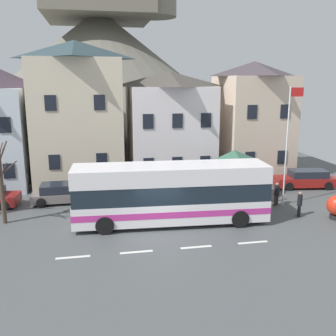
# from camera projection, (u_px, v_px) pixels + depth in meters

# --- Properties ---
(ground_plane) EXTENTS (40.00, 60.00, 0.07)m
(ground_plane) POSITION_uv_depth(u_px,v_px,m) (160.00, 234.00, 20.85)
(ground_plane) COLOR #4B4F50
(townhouse_01) EXTENTS (6.79, 6.25, 11.14)m
(townhouse_01) POSITION_uv_depth(u_px,v_px,m) (78.00, 113.00, 30.34)
(townhouse_01) COLOR beige
(townhouse_01) RESTS_ON ground_plane
(townhouse_02) EXTENTS (6.69, 6.53, 8.85)m
(townhouse_02) POSITION_uv_depth(u_px,v_px,m) (169.00, 126.00, 32.10)
(townhouse_02) COLOR white
(townhouse_02) RESTS_ON ground_plane
(townhouse_03) EXTENTS (5.55, 6.43, 9.70)m
(townhouse_03) POSITION_uv_depth(u_px,v_px,m) (252.00, 119.00, 33.30)
(townhouse_03) COLOR beige
(townhouse_03) RESTS_ON ground_plane
(hilltop_castle) EXTENTS (43.94, 43.94, 25.27)m
(hilltop_castle) POSITION_uv_depth(u_px,v_px,m) (101.00, 74.00, 50.00)
(hilltop_castle) COLOR #676559
(hilltop_castle) RESTS_ON ground_plane
(transit_bus) EXTENTS (11.26, 3.23, 3.45)m
(transit_bus) POSITION_uv_depth(u_px,v_px,m) (171.00, 194.00, 22.00)
(transit_bus) COLOR white
(transit_bus) RESTS_ON ground_plane
(bus_shelter) EXTENTS (3.60, 3.60, 3.46)m
(bus_shelter) POSITION_uv_depth(u_px,v_px,m) (234.00, 158.00, 26.39)
(bus_shelter) COLOR #473D33
(bus_shelter) RESTS_ON ground_plane
(parked_car_00) EXTENTS (4.12, 2.03, 1.31)m
(parked_car_00) POSITION_uv_depth(u_px,v_px,m) (62.00, 193.00, 26.02)
(parked_car_00) COLOR slate
(parked_car_00) RESTS_ON ground_plane
(parked_car_01) EXTENTS (3.86, 1.98, 1.38)m
(parked_car_01) POSITION_uv_depth(u_px,v_px,m) (221.00, 184.00, 28.07)
(parked_car_01) COLOR silver
(parked_car_01) RESTS_ON ground_plane
(parked_car_02) EXTENTS (4.77, 2.31, 1.39)m
(parked_car_02) POSITION_uv_depth(u_px,v_px,m) (306.00, 179.00, 29.60)
(parked_car_02) COLOR maroon
(parked_car_02) RESTS_ON ground_plane
(pedestrian_00) EXTENTS (0.29, 0.36, 1.55)m
(pedestrian_00) POSITION_uv_depth(u_px,v_px,m) (300.00, 204.00, 23.32)
(pedestrian_00) COLOR black
(pedestrian_00) RESTS_ON ground_plane
(pedestrian_01) EXTENTS (0.35, 0.35, 1.54)m
(pedestrian_01) POSITION_uv_depth(u_px,v_px,m) (277.00, 192.00, 25.35)
(pedestrian_01) COLOR #38332D
(pedestrian_01) RESTS_ON ground_plane
(pedestrian_02) EXTENTS (0.31, 0.35, 1.58)m
(pedestrian_02) POSITION_uv_depth(u_px,v_px,m) (257.00, 193.00, 25.20)
(pedestrian_02) COLOR #2D2D38
(pedestrian_02) RESTS_ON ground_plane
(public_bench) EXTENTS (1.54, 0.48, 0.87)m
(public_bench) POSITION_uv_depth(u_px,v_px,m) (243.00, 184.00, 28.90)
(public_bench) COLOR #33473D
(public_bench) RESTS_ON ground_plane
(flagpole) EXTENTS (0.95, 0.10, 7.76)m
(flagpole) POSITION_uv_depth(u_px,v_px,m) (288.00, 139.00, 24.63)
(flagpole) COLOR silver
(flagpole) RESTS_ON ground_plane
(bare_tree_02) EXTENTS (1.62, 2.45, 4.89)m
(bare_tree_02) POSITION_uv_depth(u_px,v_px,m) (1.00, 179.00, 21.73)
(bare_tree_02) COLOR #47382D
(bare_tree_02) RESTS_ON ground_plane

